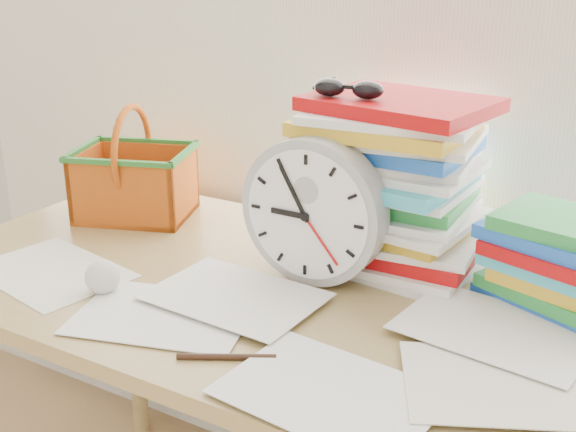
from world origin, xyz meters
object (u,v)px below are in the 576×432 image
Objects in this scene: basket at (133,163)px; book_stack at (561,264)px; paper_stack at (392,182)px; clock at (314,211)px; desk at (279,325)px.

book_stack is at bearing -19.49° from basket.
paper_stack reaches higher than clock.
paper_stack is at bearing 59.82° from desk.
paper_stack is 0.17m from clock.
basket is (-0.48, 0.16, 0.20)m from desk.
basket is (-0.60, -0.05, -0.04)m from paper_stack.
paper_stack reaches higher than desk.
basket is at bearing -175.42° from paper_stack.
clock is (-0.09, -0.15, -0.03)m from paper_stack.
book_stack is at bearing 14.90° from clock.
book_stack reaches higher than desk.
paper_stack reaches higher than basket.
paper_stack is at bearing -15.50° from basket.
basket is at bearing 168.98° from clock.
paper_stack is 1.36× the size of basket.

